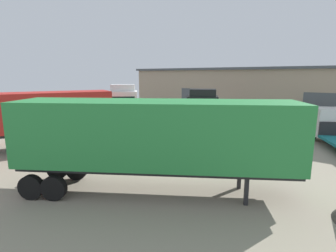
# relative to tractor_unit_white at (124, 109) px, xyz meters

# --- Properties ---
(ground_plane) EXTENTS (60.00, 60.00, 0.00)m
(ground_plane) POSITION_rel_tractor_unit_white_xyz_m (8.36, -4.16, -2.02)
(ground_plane) COLOR gray
(warehouse_building) EXTENTS (30.91, 9.49, 5.97)m
(warehouse_building) POSITION_rel_tractor_unit_white_xyz_m (8.36, 14.33, 0.97)
(warehouse_building) COLOR tan
(warehouse_building) RESTS_ON ground_plane
(tractor_unit_white) EXTENTS (6.38, 6.72, 4.32)m
(tractor_unit_white) POSITION_rel_tractor_unit_white_xyz_m (0.00, 0.00, 0.00)
(tractor_unit_white) COLOR silver
(tractor_unit_white) RESTS_ON ground_plane
(container_trailer_green) EXTENTS (11.56, 8.14, 4.10)m
(container_trailer_green) POSITION_rel_tractor_unit_white_xyz_m (10.49, -8.75, 0.58)
(container_trailer_green) COLOR #28843D
(container_trailer_green) RESTS_ON ground_plane
(container_trailer_orange) EXTENTS (7.55, 11.51, 3.97)m
(container_trailer_orange) POSITION_rel_tractor_unit_white_xyz_m (-1.15, -8.54, 0.52)
(container_trailer_orange) COLOR red
(container_trailer_orange) RESTS_ON ground_plane
(tractor_unit_black) EXTENTS (5.12, 6.69, 4.03)m
(tractor_unit_black) POSITION_rel_tractor_unit_white_xyz_m (7.18, 1.82, -0.13)
(tractor_unit_black) COLOR black
(tractor_unit_black) RESTS_ON ground_plane
(traffic_cone) EXTENTS (0.40, 0.40, 0.55)m
(traffic_cone) POSITION_rel_tractor_unit_white_xyz_m (12.56, -0.77, -1.77)
(traffic_cone) COLOR black
(traffic_cone) RESTS_ON ground_plane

